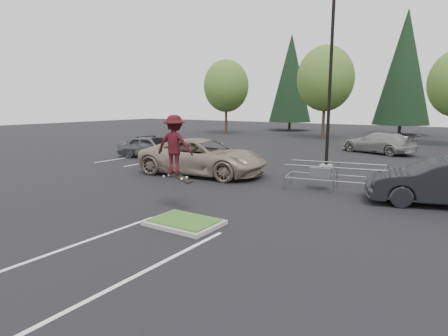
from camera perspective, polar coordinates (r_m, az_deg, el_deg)
The scene contains 15 objects.
ground at distance 11.82m, azimuth -6.05°, elevation -8.58°, with size 120.00×120.00×0.00m, color black.
grass_median at distance 11.80m, azimuth -6.06°, elevation -8.22°, with size 2.20×1.60×0.16m.
stall_lines at distance 17.36m, azimuth 3.16°, elevation -2.55°, with size 22.62×17.60×0.01m.
light_pole at distance 21.70m, azimuth 15.82°, elevation 11.68°, with size 0.70×0.60×10.12m.
decid_a at distance 46.18m, azimuth 0.34°, elevation 12.15°, with size 5.44×5.44×8.91m.
decid_b at distance 41.39m, azimuth 15.17°, elevation 12.72°, with size 5.89×5.89×9.64m.
conif_a at distance 53.15m, azimuth 10.14°, elevation 13.33°, with size 5.72×5.72×13.00m.
conif_b at distance 49.82m, azimuth 25.79°, elevation 13.64°, with size 6.38×6.38×14.50m.
cart_corral at distance 16.75m, azimuth 15.03°, elevation -0.76°, with size 4.35×2.24×1.18m.
skateboarder at distance 12.83m, azimuth -7.55°, elevation 3.52°, with size 1.43×1.05×2.29m.
car_l_tan at distance 19.70m, azimuth -3.30°, elevation 1.69°, with size 3.11×6.75×1.87m, color gray.
car_l_black at distance 25.96m, azimuth -8.29°, elevation 3.09°, with size 2.02×4.96×1.44m, color black.
car_l_grey at distance 26.64m, azimuth -11.40°, elevation 3.20°, with size 1.74×4.32×1.47m, color #484B50.
car_r_charc at distance 15.90m, azimuth 30.42°, elevation -1.87°, with size 1.84×5.28×1.74m, color black.
car_far_silver at distance 30.54m, azimuth 22.62°, elevation 3.58°, with size 2.22×5.47×1.59m, color gray.
Camera 1 is at (7.17, -8.63, 3.72)m, focal length 30.00 mm.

